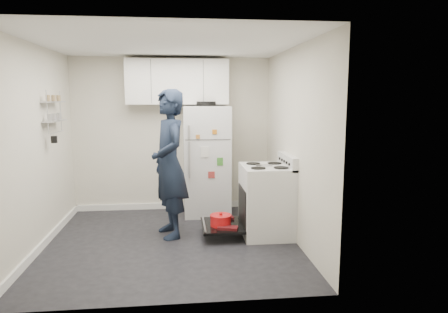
{
  "coord_description": "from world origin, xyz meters",
  "views": [
    {
      "loc": [
        0.14,
        -5.01,
        1.86
      ],
      "look_at": [
        0.73,
        0.4,
        1.05
      ],
      "focal_mm": 32.0,
      "sensor_mm": 36.0,
      "label": 1
    }
  ],
  "objects": [
    {
      "name": "refrigerator",
      "position": [
        0.54,
        1.25,
        0.87
      ],
      "size": [
        0.72,
        0.74,
        1.8
      ],
      "color": "silver",
      "rests_on": "ground"
    },
    {
      "name": "electric_range",
      "position": [
        1.26,
        0.15,
        0.47
      ],
      "size": [
        0.66,
        0.76,
        1.1
      ],
      "color": "silver",
      "rests_on": "ground"
    },
    {
      "name": "open_oven_door",
      "position": [
        0.67,
        0.13,
        0.19
      ],
      "size": [
        0.55,
        0.7,
        0.22
      ],
      "color": "black",
      "rests_on": "ground"
    },
    {
      "name": "room",
      "position": [
        -0.03,
        0.03,
        1.21
      ],
      "size": [
        3.21,
        3.21,
        2.51
      ],
      "color": "black",
      "rests_on": "ground"
    },
    {
      "name": "upper_cabinets",
      "position": [
        0.1,
        1.43,
        2.1
      ],
      "size": [
        1.6,
        0.33,
        0.7
      ],
      "primitive_type": "cube",
      "color": "silver",
      "rests_on": "room"
    },
    {
      "name": "person",
      "position": [
        -0.02,
        0.25,
        0.98
      ],
      "size": [
        0.66,
        0.82,
        1.97
      ],
      "primitive_type": "imported",
      "rotation": [
        0.0,
        0.0,
        -1.27
      ],
      "color": "black",
      "rests_on": "ground"
    },
    {
      "name": "wall_shelf_rack",
      "position": [
        -1.52,
        0.49,
        1.68
      ],
      "size": [
        0.14,
        0.6,
        0.61
      ],
      "color": "#B2B2B7",
      "rests_on": "room"
    }
  ]
}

